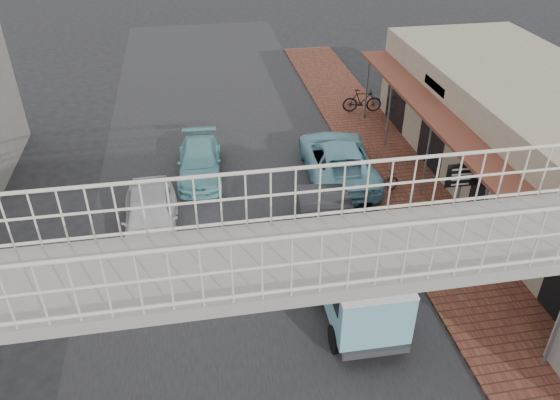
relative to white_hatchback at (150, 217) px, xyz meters
name	(u,v)px	position (x,y,z in m)	size (l,w,h in m)	color
ground	(255,314)	(2.88, -4.21, -0.75)	(120.00, 120.00, 0.00)	black
road_strip	(255,314)	(2.88, -4.21, -0.75)	(10.00, 60.00, 0.01)	black
sidewalk	(432,227)	(9.38, -1.21, -0.70)	(3.00, 40.00, 0.10)	brown
shophouse_row	(550,152)	(13.84, -0.21, 1.26)	(7.20, 18.00, 4.00)	gray
footbridge	(280,343)	(2.88, -8.21, 2.43)	(16.40, 2.40, 6.34)	gray
white_hatchback	(150,217)	(0.00, 0.00, 0.00)	(1.77, 4.40, 1.50)	silver
dark_sedan	(327,232)	(5.48, -1.81, 0.04)	(1.67, 4.78, 1.57)	black
angkot_curb	(338,159)	(7.08, 2.76, 0.01)	(2.51, 5.45, 1.51)	#68A6B5
angkot_far	(200,162)	(1.79, 3.78, -0.16)	(1.67, 4.10, 1.19)	#6CB8BC
angkot_van	(356,273)	(5.61, -4.47, 0.56)	(2.00, 4.25, 2.07)	black
motorcycle_near	(382,184)	(8.33, 1.10, -0.24)	(0.54, 1.55, 0.81)	black
motorcycle_far	(362,101)	(9.83, 8.42, -0.08)	(0.53, 1.88, 1.13)	black
street_clock	(497,197)	(10.26, -3.00, 1.56)	(0.69, 0.64, 2.66)	#59595B
arrow_sign	(483,174)	(10.48, -1.73, 1.57)	(1.59, 1.00, 2.76)	#59595B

